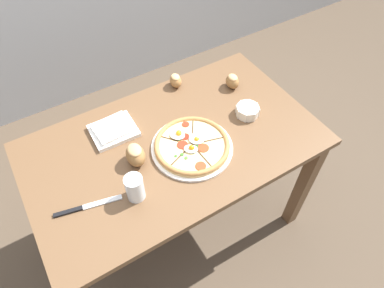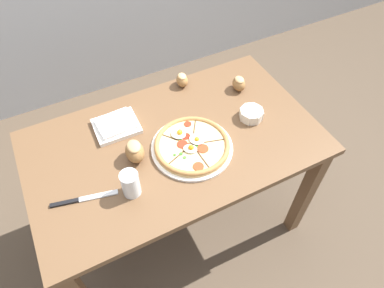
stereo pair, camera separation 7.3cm
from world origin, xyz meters
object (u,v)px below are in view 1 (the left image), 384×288
object	(u,v)px
bread_piece_mid	(232,81)
pizza	(192,146)
bread_piece_far	(135,155)
dining_table	(175,158)
knife_main	(87,206)
ramekin_bowl	(247,111)
bread_piece_near	(176,80)
water_glass	(135,189)
napkin_folded	(113,130)

from	to	relation	value
bread_piece_mid	pizza	bearing A→B (deg)	-148.13
bread_piece_far	bread_piece_mid	bearing A→B (deg)	16.14
dining_table	knife_main	size ratio (longest dim) A/B	5.03
bread_piece_mid	dining_table	bearing A→B (deg)	-159.10
ramekin_bowl	bread_piece_near	distance (m)	0.39
dining_table	bread_piece_mid	xyz separation A→B (m)	(0.43, 0.16, 0.15)
bread_piece_mid	water_glass	xyz separation A→B (m)	(-0.68, -0.32, 0.01)
dining_table	knife_main	xyz separation A→B (m)	(-0.43, -0.11, 0.12)
water_glass	pizza	bearing A→B (deg)	16.31
bread_piece_near	water_glass	world-z (taller)	water_glass
pizza	ramekin_bowl	distance (m)	0.33
ramekin_bowl	knife_main	distance (m)	0.81
pizza	water_glass	xyz separation A→B (m)	(-0.30, -0.09, 0.03)
dining_table	water_glass	bearing A→B (deg)	-147.70
bread_piece_far	knife_main	distance (m)	0.27
dining_table	ramekin_bowl	xyz separation A→B (m)	(0.37, -0.03, 0.14)
ramekin_bowl	napkin_folded	distance (m)	0.61
dining_table	napkin_folded	bearing A→B (deg)	136.53
ramekin_bowl	bread_piece_mid	xyz separation A→B (m)	(0.05, 0.19, 0.01)
knife_main	bread_piece_mid	bearing A→B (deg)	29.99
bread_piece_mid	water_glass	distance (m)	0.75
bread_piece_mid	knife_main	xyz separation A→B (m)	(-0.86, -0.27, -0.03)
knife_main	water_glass	world-z (taller)	water_glass
napkin_folded	bread_piece_near	xyz separation A→B (m)	(0.39, 0.13, 0.02)
napkin_folded	bread_piece_far	distance (m)	0.20
bread_piece_near	pizza	bearing A→B (deg)	-110.08
knife_main	water_glass	distance (m)	0.19
napkin_folded	bread_piece_near	size ratio (longest dim) A/B	2.48
pizza	bread_piece_mid	xyz separation A→B (m)	(0.38, 0.23, 0.02)
bread_piece_mid	napkin_folded	bearing A→B (deg)	177.69
knife_main	ramekin_bowl	bearing A→B (deg)	17.93
pizza	bread_piece_near	bearing A→B (deg)	69.92
napkin_folded	bread_piece_mid	xyz separation A→B (m)	(0.62, -0.03, 0.02)
pizza	napkin_folded	bearing A→B (deg)	133.61
napkin_folded	bread_piece_far	bearing A→B (deg)	-85.53
dining_table	pizza	xyz separation A→B (m)	(0.05, -0.07, 0.14)
pizza	bread_piece_mid	distance (m)	0.44
dining_table	pizza	world-z (taller)	pizza
bread_piece_near	water_glass	size ratio (longest dim) A/B	0.70
napkin_folded	bread_piece_near	world-z (taller)	bread_piece_near
ramekin_bowl	napkin_folded	world-z (taller)	ramekin_bowl
napkin_folded	bread_piece_far	size ratio (longest dim) A/B	1.86
knife_main	bread_piece_far	bearing A→B (deg)	33.37
water_glass	knife_main	bearing A→B (deg)	163.81
bread_piece_near	bread_piece_mid	distance (m)	0.28
water_glass	bread_piece_near	bearing A→B (deg)	46.97
ramekin_bowl	bread_piece_near	xyz separation A→B (m)	(-0.18, 0.35, 0.01)
water_glass	ramekin_bowl	bearing A→B (deg)	11.63
knife_main	bread_piece_near	bearing A→B (deg)	46.73
bread_piece_near	bread_piece_mid	world-z (taller)	bread_piece_mid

